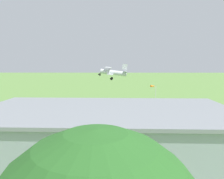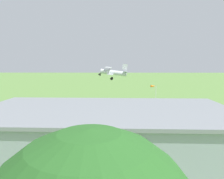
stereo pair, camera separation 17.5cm
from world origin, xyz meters
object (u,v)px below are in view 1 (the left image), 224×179
(person_crossing_taxiway, at_px, (54,112))
(windsock, at_px, (153,87))
(car_yellow, at_px, (178,116))
(person_watching_takeoff, at_px, (140,114))
(hangar, at_px, (107,131))
(person_beside_truck, at_px, (57,114))
(person_walking_on_apron, at_px, (88,113))
(person_near_hangar_door, at_px, (177,112))
(biplane, at_px, (112,72))
(car_grey, at_px, (29,117))

(person_crossing_taxiway, height_order, windsock, windsock)
(car_yellow, distance_m, person_watching_takeoff, 7.12)
(hangar, height_order, person_crossing_taxiway, hangar)
(person_crossing_taxiway, xyz_separation_m, person_beside_truck, (-0.88, 1.72, -0.01))
(hangar, height_order, person_watching_takeoff, hangar)
(person_crossing_taxiway, distance_m, person_walking_on_apron, 6.64)
(car_yellow, distance_m, person_beside_truck, 23.07)
(car_yellow, relative_size, person_crossing_taxiway, 2.47)
(car_yellow, height_order, person_near_hangar_door, person_near_hangar_door)
(person_walking_on_apron, bearing_deg, hangar, 103.99)
(biplane, xyz_separation_m, windsock, (-10.38, -3.81, -3.97))
(biplane, xyz_separation_m, person_near_hangar_door, (-13.37, 7.52, -7.71))
(person_walking_on_apron, distance_m, windsock, 20.06)
(person_beside_truck, xyz_separation_m, person_walking_on_apron, (-5.76, -1.69, -0.06))
(biplane, height_order, person_watching_takeoff, biplane)
(windsock, bearing_deg, person_crossing_taxiway, 29.59)
(hangar, height_order, person_beside_truck, hangar)
(car_grey, bearing_deg, person_beside_truck, -149.36)
(hangar, bearing_deg, person_walking_on_apron, -76.01)
(biplane, bearing_deg, person_beside_truck, 44.20)
(car_yellow, relative_size, person_beside_truck, 2.50)
(biplane, xyz_separation_m, person_crossing_taxiway, (11.52, 8.63, -7.69))
(car_yellow, relative_size, car_grey, 0.91)
(person_walking_on_apron, bearing_deg, person_near_hangar_door, -176.44)
(car_yellow, xyz_separation_m, person_near_hangar_door, (-0.97, -4.03, 0.02))
(hangar, xyz_separation_m, person_beside_truck, (10.19, -16.09, -1.85))
(hangar, xyz_separation_m, biplane, (-0.45, -26.43, 5.85))
(person_walking_on_apron, bearing_deg, biplane, -119.42)
(person_crossing_taxiway, distance_m, windsock, 25.46)
(person_near_hangar_door, bearing_deg, person_beside_truck, 6.72)
(car_grey, height_order, windsock, windsock)
(biplane, distance_m, person_crossing_taxiway, 16.31)
(person_watching_takeoff, bearing_deg, person_near_hangar_door, -165.03)
(person_beside_truck, bearing_deg, biplane, -135.80)
(windsock, bearing_deg, biplane, 20.15)
(person_beside_truck, xyz_separation_m, person_near_hangar_door, (-24.01, -2.83, -0.01))
(person_walking_on_apron, bearing_deg, windsock, -140.77)
(person_crossing_taxiway, height_order, person_beside_truck, person_crossing_taxiway)
(hangar, relative_size, car_yellow, 7.15)
(car_grey, xyz_separation_m, person_watching_takeoff, (-20.52, -3.31, -0.03))
(person_walking_on_apron, xyz_separation_m, person_near_hangar_door, (-18.25, -1.14, 0.04))
(person_crossing_taxiway, xyz_separation_m, windsock, (-21.90, -12.44, 3.72))
(biplane, xyz_separation_m, car_grey, (14.97, 12.91, -7.66))
(car_grey, bearing_deg, car_yellow, -177.14)
(windsock, bearing_deg, car_yellow, 97.48)
(car_yellow, distance_m, windsock, 15.94)
(car_yellow, relative_size, person_watching_takeoff, 2.48)
(person_near_hangar_door, bearing_deg, windsock, -75.22)
(person_crossing_taxiway, height_order, person_walking_on_apron, person_crossing_taxiway)
(person_crossing_taxiway, distance_m, person_near_hangar_door, 24.91)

